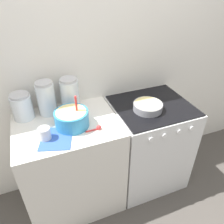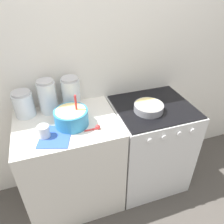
{
  "view_description": "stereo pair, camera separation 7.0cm",
  "coord_description": "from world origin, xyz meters",
  "px_view_note": "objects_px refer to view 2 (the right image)",
  "views": [
    {
      "loc": [
        -0.56,
        -1.06,
        1.9
      ],
      "look_at": [
        -0.04,
        0.26,
        0.95
      ],
      "focal_mm": 35.0,
      "sensor_mm": 36.0,
      "label": 1
    },
    {
      "loc": [
        -0.49,
        -1.08,
        1.9
      ],
      "look_at": [
        -0.04,
        0.26,
        0.95
      ],
      "focal_mm": 35.0,
      "sensor_mm": 36.0,
      "label": 2
    }
  ],
  "objects_px": {
    "storage_jar_right": "(71,95)",
    "tin_can": "(44,132)",
    "mixing_bowl": "(71,117)",
    "storage_jar_left": "(24,106)",
    "baking_pan": "(149,107)",
    "storage_jar_middle": "(48,98)",
    "stove": "(149,145)"
  },
  "relations": [
    {
      "from": "storage_jar_right",
      "to": "tin_can",
      "type": "distance_m",
      "value": 0.42
    },
    {
      "from": "mixing_bowl",
      "to": "tin_can",
      "type": "bearing_deg",
      "value": -158.81
    },
    {
      "from": "storage_jar_left",
      "to": "storage_jar_right",
      "type": "bearing_deg",
      "value": 0.0
    },
    {
      "from": "storage_jar_right",
      "to": "tin_can",
      "type": "height_order",
      "value": "storage_jar_right"
    },
    {
      "from": "baking_pan",
      "to": "storage_jar_right",
      "type": "height_order",
      "value": "storage_jar_right"
    },
    {
      "from": "storage_jar_right",
      "to": "tin_can",
      "type": "bearing_deg",
      "value": -128.1
    },
    {
      "from": "mixing_bowl",
      "to": "storage_jar_middle",
      "type": "bearing_deg",
      "value": 120.05
    },
    {
      "from": "baking_pan",
      "to": "storage_jar_middle",
      "type": "relative_size",
      "value": 0.88
    },
    {
      "from": "stove",
      "to": "storage_jar_middle",
      "type": "xyz_separation_m",
      "value": [
        -0.85,
        0.21,
        0.57
      ]
    },
    {
      "from": "baking_pan",
      "to": "storage_jar_right",
      "type": "bearing_deg",
      "value": 156.23
    },
    {
      "from": "mixing_bowl",
      "to": "storage_jar_right",
      "type": "bearing_deg",
      "value": 79.22
    },
    {
      "from": "storage_jar_left",
      "to": "storage_jar_middle",
      "type": "distance_m",
      "value": 0.19
    },
    {
      "from": "storage_jar_left",
      "to": "storage_jar_right",
      "type": "height_order",
      "value": "storage_jar_right"
    },
    {
      "from": "baking_pan",
      "to": "mixing_bowl",
      "type": "bearing_deg",
      "value": 178.77
    },
    {
      "from": "stove",
      "to": "storage_jar_middle",
      "type": "distance_m",
      "value": 1.04
    },
    {
      "from": "storage_jar_right",
      "to": "storage_jar_middle",
      "type": "bearing_deg",
      "value": 180.0
    },
    {
      "from": "storage_jar_left",
      "to": "tin_can",
      "type": "bearing_deg",
      "value": -69.61
    },
    {
      "from": "storage_jar_middle",
      "to": "storage_jar_left",
      "type": "bearing_deg",
      "value": 180.0
    },
    {
      "from": "storage_jar_middle",
      "to": "storage_jar_right",
      "type": "relative_size",
      "value": 1.02
    },
    {
      "from": "mixing_bowl",
      "to": "storage_jar_left",
      "type": "bearing_deg",
      "value": 143.42
    },
    {
      "from": "tin_can",
      "to": "storage_jar_middle",
      "type": "bearing_deg",
      "value": 78.35
    },
    {
      "from": "storage_jar_right",
      "to": "tin_can",
      "type": "xyz_separation_m",
      "value": [
        -0.25,
        -0.32,
        -0.07
      ]
    },
    {
      "from": "storage_jar_middle",
      "to": "baking_pan",
      "type": "bearing_deg",
      "value": -18.44
    },
    {
      "from": "storage_jar_right",
      "to": "baking_pan",
      "type": "bearing_deg",
      "value": -23.77
    },
    {
      "from": "stove",
      "to": "tin_can",
      "type": "relative_size",
      "value": 9.82
    },
    {
      "from": "mixing_bowl",
      "to": "baking_pan",
      "type": "relative_size",
      "value": 1.03
    },
    {
      "from": "tin_can",
      "to": "stove",
      "type": "bearing_deg",
      "value": 7.42
    },
    {
      "from": "storage_jar_left",
      "to": "tin_can",
      "type": "relative_size",
      "value": 2.29
    },
    {
      "from": "mixing_bowl",
      "to": "storage_jar_left",
      "type": "distance_m",
      "value": 0.41
    },
    {
      "from": "storage_jar_left",
      "to": "storage_jar_right",
      "type": "relative_size",
      "value": 0.78
    },
    {
      "from": "mixing_bowl",
      "to": "storage_jar_left",
      "type": "height_order",
      "value": "mixing_bowl"
    },
    {
      "from": "tin_can",
      "to": "storage_jar_left",
      "type": "bearing_deg",
      "value": 110.39
    }
  ]
}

